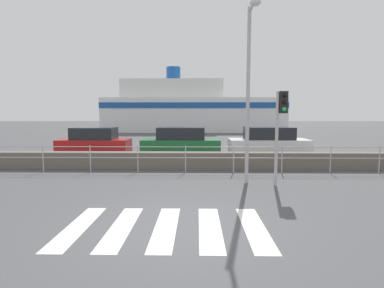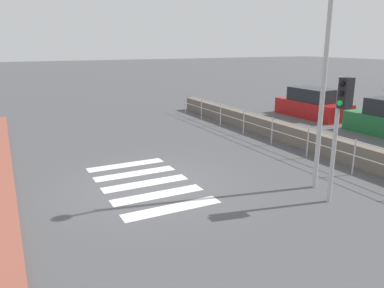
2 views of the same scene
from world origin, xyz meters
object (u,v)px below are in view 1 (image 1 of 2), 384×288
at_px(streetlamp, 250,74).
at_px(ferry_boat, 190,110).
at_px(parked_car_white, 268,142).
at_px(traffic_light_far, 281,117).
at_px(parked_car_green, 181,142).
at_px(parked_car_red, 95,142).

height_order(streetlamp, ferry_boat, ferry_boat).
bearing_deg(ferry_boat, parked_car_white, -77.26).
xyz_separation_m(streetlamp, ferry_boat, (-2.62, 29.67, -0.81)).
relative_size(traffic_light_far, ferry_boat, 0.14).
bearing_deg(parked_car_white, traffic_light_far, -100.80).
xyz_separation_m(traffic_light_far, ferry_boat, (-3.58, 29.82, 0.53)).
relative_size(traffic_light_far, parked_car_white, 0.68).
distance_m(streetlamp, parked_car_green, 8.37).
bearing_deg(streetlamp, parked_car_white, 72.02).
distance_m(traffic_light_far, parked_car_white, 7.87).
xyz_separation_m(ferry_boat, parked_car_red, (-4.91, -22.24, -2.08)).
xyz_separation_m(parked_car_red, parked_car_white, (9.94, 0.00, 0.01)).
bearing_deg(parked_car_green, streetlamp, -70.96).
bearing_deg(ferry_boat, streetlamp, -84.95).
bearing_deg(traffic_light_far, parked_car_white, 79.20).
bearing_deg(ferry_boat, parked_car_red, -102.45).
bearing_deg(ferry_boat, parked_car_green, -89.85).
relative_size(parked_car_red, parked_car_green, 0.90).
xyz_separation_m(streetlamp, parked_car_green, (-2.56, 7.43, -2.89)).
distance_m(ferry_boat, parked_car_white, 22.90).
height_order(traffic_light_far, ferry_boat, ferry_boat).
xyz_separation_m(parked_car_red, parked_car_green, (4.97, -0.00, 0.01)).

